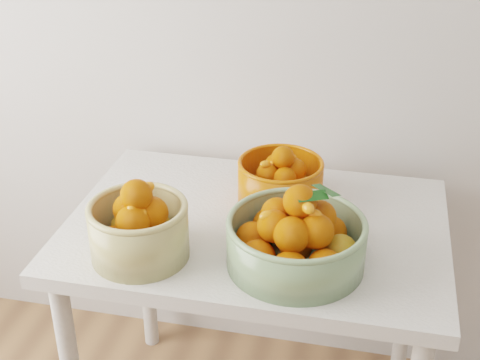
{
  "coord_description": "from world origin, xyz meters",
  "views": [
    {
      "loc": [
        -0.03,
        0.12,
        1.69
      ],
      "look_at": [
        -0.34,
        1.52,
        0.92
      ],
      "focal_mm": 50.0,
      "sensor_mm": 36.0,
      "label": 1
    }
  ],
  "objects_px": {
    "bowl_cream": "(139,228)",
    "table": "(256,252)",
    "bowl_orange": "(281,181)",
    "bowl_green": "(296,238)"
  },
  "relations": [
    {
      "from": "bowl_green",
      "to": "bowl_orange",
      "type": "height_order",
      "value": "bowl_green"
    },
    {
      "from": "bowl_cream",
      "to": "bowl_orange",
      "type": "height_order",
      "value": "bowl_cream"
    },
    {
      "from": "bowl_green",
      "to": "bowl_orange",
      "type": "xyz_separation_m",
      "value": [
        -0.08,
        0.29,
        -0.01
      ]
    },
    {
      "from": "bowl_cream",
      "to": "bowl_green",
      "type": "relative_size",
      "value": 0.65
    },
    {
      "from": "bowl_cream",
      "to": "bowl_orange",
      "type": "bearing_deg",
      "value": 48.73
    },
    {
      "from": "bowl_cream",
      "to": "table",
      "type": "bearing_deg",
      "value": 40.41
    },
    {
      "from": "table",
      "to": "bowl_orange",
      "type": "bearing_deg",
      "value": 70.15
    },
    {
      "from": "table",
      "to": "bowl_green",
      "type": "relative_size",
      "value": 2.48
    },
    {
      "from": "bowl_cream",
      "to": "bowl_orange",
      "type": "xyz_separation_m",
      "value": [
        0.29,
        0.33,
        -0.01
      ]
    },
    {
      "from": "table",
      "to": "bowl_orange",
      "type": "distance_m",
      "value": 0.21
    }
  ]
}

